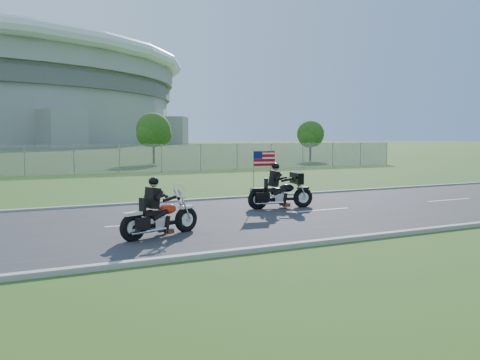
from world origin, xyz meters
name	(u,v)px	position (x,y,z in m)	size (l,w,h in m)	color
ground	(211,220)	(0.00, 0.00, 0.00)	(420.00, 420.00, 0.00)	#234A17
road	(211,220)	(0.00, 0.00, 0.02)	(120.00, 8.00, 0.04)	#28282B
curb_north	(172,202)	(0.00, 4.05, 0.05)	(120.00, 0.18, 0.12)	#9E9B93
curb_south	(276,247)	(0.00, -4.05, 0.05)	(120.00, 0.18, 0.12)	#9E9B93
fence	(25,160)	(-5.00, 20.00, 1.00)	(60.00, 0.03, 2.00)	gray
tree_fence_near	(154,132)	(6.04, 30.04, 2.97)	(3.52, 3.28, 4.75)	#382316
tree_fence_far	(311,135)	(22.04, 28.03, 2.64)	(3.08, 2.87, 4.20)	#382316
motorcycle_lead	(159,218)	(-2.04, -1.75, 0.49)	(2.20, 1.04, 1.53)	black
motorcycle_follow	(280,193)	(2.99, 1.00, 0.55)	(2.39, 0.90, 2.00)	black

